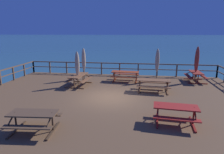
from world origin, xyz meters
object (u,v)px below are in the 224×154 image
at_px(picnic_table_back_left, 153,83).
at_px(patio_umbrella_tall_mid_left, 157,61).
at_px(patio_umbrella_tall_mid_right, 77,64).
at_px(picnic_table_front_right, 196,75).
at_px(picnic_table_front_left, 34,118).
at_px(picnic_table_mid_centre, 125,74).
at_px(patio_umbrella_short_back, 197,60).
at_px(patio_umbrella_tall_back_left, 84,60).
at_px(picnic_table_back_right, 79,78).
at_px(picnic_table_mid_left, 176,111).

xyz_separation_m(picnic_table_back_left, patio_umbrella_tall_mid_left, (0.45, 2.82, 1.04)).
relative_size(picnic_table_back_left, patio_umbrella_tall_mid_left, 0.86).
bearing_deg(patio_umbrella_tall_mid_left, patio_umbrella_tall_mid_right, -159.45).
relative_size(picnic_table_front_right, picnic_table_front_left, 0.92).
bearing_deg(picnic_table_mid_centre, patio_umbrella_short_back, 5.79).
bearing_deg(patio_umbrella_tall_back_left, picnic_table_back_right, -86.27).
xyz_separation_m(picnic_table_back_left, patio_umbrella_short_back, (3.39, 2.92, 1.17)).
xyz_separation_m(picnic_table_mid_left, picnic_table_front_right, (2.85, 7.43, -0.00)).
xyz_separation_m(picnic_table_front_right, patio_umbrella_short_back, (-0.04, -0.03, 1.18)).
bearing_deg(patio_umbrella_tall_back_left, picnic_table_back_left, -25.99).
xyz_separation_m(patio_umbrella_tall_mid_right, patio_umbrella_tall_mid_left, (5.72, 2.15, 0.04)).
bearing_deg(picnic_table_front_left, picnic_table_back_right, 92.27).
bearing_deg(picnic_table_front_left, picnic_table_front_right, 46.47).
bearing_deg(patio_umbrella_tall_mid_right, picnic_table_front_left, -87.34).
relative_size(picnic_table_front_left, picnic_table_mid_centre, 0.89).
distance_m(picnic_table_back_right, patio_umbrella_tall_back_left, 2.14).
xyz_separation_m(picnic_table_front_right, picnic_table_front_left, (-8.39, -8.83, 0.00)).
xyz_separation_m(patio_umbrella_tall_back_left, patio_umbrella_short_back, (8.74, 0.31, 0.12)).
relative_size(picnic_table_mid_centre, patio_umbrella_tall_mid_right, 0.88).
distance_m(picnic_table_back_right, picnic_table_mid_centre, 3.63).
bearing_deg(picnic_table_back_right, patio_umbrella_tall_back_left, 93.73).
height_order(picnic_table_back_left, patio_umbrella_tall_back_left, patio_umbrella_tall_back_left).
height_order(picnic_table_back_right, picnic_table_front_right, same).
distance_m(picnic_table_back_left, patio_umbrella_tall_mid_right, 5.41).
bearing_deg(picnic_table_mid_left, picnic_table_back_left, 97.37).
height_order(picnic_table_mid_left, picnic_table_back_left, same).
bearing_deg(picnic_table_front_right, patio_umbrella_tall_mid_left, -177.41).
relative_size(picnic_table_mid_centre, patio_umbrella_short_back, 0.80).
distance_m(picnic_table_front_left, patio_umbrella_short_back, 12.19).
xyz_separation_m(picnic_table_mid_centre, patio_umbrella_tall_mid_right, (-3.28, -1.70, 1.00)).
distance_m(picnic_table_front_left, patio_umbrella_tall_mid_right, 6.63).
relative_size(picnic_table_front_left, patio_umbrella_short_back, 0.71).
relative_size(patio_umbrella_tall_mid_right, patio_umbrella_tall_mid_left, 0.97).
distance_m(picnic_table_back_right, picnic_table_back_left, 5.28).
bearing_deg(picnic_table_front_right, picnic_table_mid_left, -110.96).
distance_m(picnic_table_mid_left, patio_umbrella_tall_back_left, 9.29).
xyz_separation_m(picnic_table_front_right, patio_umbrella_tall_mid_right, (-8.69, -2.28, 1.01)).
distance_m(picnic_table_front_right, picnic_table_front_left, 12.18).
distance_m(picnic_table_front_left, patio_umbrella_tall_back_left, 8.56).
bearing_deg(patio_umbrella_tall_mid_right, patio_umbrella_tall_back_left, 92.36).
height_order(picnic_table_back_right, patio_umbrella_short_back, patio_umbrella_short_back).
relative_size(picnic_table_front_right, picnic_table_mid_centre, 0.81).
xyz_separation_m(picnic_table_front_left, patio_umbrella_tall_mid_right, (-0.30, 6.55, 1.01)).
distance_m(picnic_table_back_right, patio_umbrella_tall_mid_left, 6.14).
xyz_separation_m(picnic_table_back_left, patio_umbrella_tall_mid_right, (-5.27, 0.68, 1.00)).
height_order(picnic_table_mid_centre, patio_umbrella_tall_mid_left, patio_umbrella_tall_mid_left).
bearing_deg(picnic_table_back_right, picnic_table_mid_left, -41.91).
height_order(picnic_table_mid_left, picnic_table_front_right, same).
relative_size(picnic_table_back_left, patio_umbrella_tall_mid_right, 0.88).
relative_size(picnic_table_back_right, patio_umbrella_short_back, 0.79).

